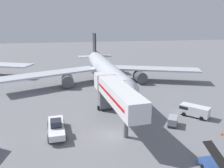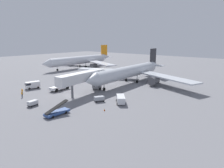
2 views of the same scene
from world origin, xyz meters
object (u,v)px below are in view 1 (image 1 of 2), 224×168
object	(u,v)px
baggage_cart_rear_left	(173,121)
safety_cone_bravo	(222,133)
airplane_at_gate	(105,70)
pushback_tug	(56,127)
jet_bridge	(115,93)
service_van_near_left	(194,110)

from	to	relation	value
baggage_cart_rear_left	safety_cone_bravo	distance (m)	7.21
airplane_at_gate	safety_cone_bravo	size ratio (longest dim) A/B	96.30
airplane_at_gate	safety_cone_bravo	xyz separation A→B (m)	(12.43, -29.49, -3.91)
pushback_tug	jet_bridge	bearing A→B (deg)	14.86
jet_bridge	service_van_near_left	world-z (taller)	jet_bridge
jet_bridge	airplane_at_gate	bearing A→B (deg)	84.68
pushback_tug	baggage_cart_rear_left	xyz separation A→B (m)	(18.05, -0.54, -0.28)
airplane_at_gate	service_van_near_left	distance (m)	25.56
jet_bridge	baggage_cart_rear_left	size ratio (longest dim) A/B	6.19
pushback_tug	service_van_near_left	distance (m)	23.36
service_van_near_left	safety_cone_bravo	distance (m)	7.15
pushback_tug	baggage_cart_rear_left	size ratio (longest dim) A/B	2.44
service_van_near_left	baggage_cart_rear_left	bearing A→B (deg)	-152.37
safety_cone_bravo	airplane_at_gate	bearing A→B (deg)	112.85
airplane_at_gate	pushback_tug	size ratio (longest dim) A/B	7.26
service_van_near_left	jet_bridge	bearing A→B (deg)	178.84
pushback_tug	safety_cone_bravo	world-z (taller)	pushback_tug
jet_bridge	safety_cone_bravo	size ratio (longest dim) A/B	33.73
safety_cone_bravo	service_van_near_left	bearing A→B (deg)	94.22
pushback_tug	service_van_near_left	bearing A→B (deg)	5.36
jet_bridge	baggage_cart_rear_left	world-z (taller)	jet_bridge
airplane_at_gate	pushback_tug	distance (m)	27.27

